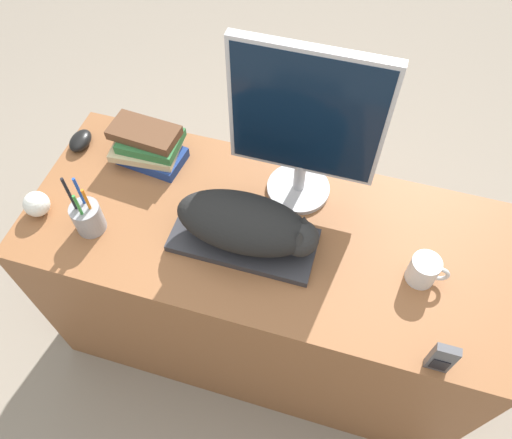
% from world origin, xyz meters
% --- Properties ---
extents(ground_plane, '(12.00, 12.00, 0.00)m').
position_xyz_m(ground_plane, '(0.00, 0.00, 0.00)').
color(ground_plane, gray).
extents(desk, '(1.48, 0.62, 0.78)m').
position_xyz_m(desk, '(0.00, 0.31, 0.39)').
color(desk, brown).
rests_on(desk, ground_plane).
extents(keyboard, '(0.43, 0.19, 0.02)m').
position_xyz_m(keyboard, '(-0.05, 0.25, 0.79)').
color(keyboard, '#2D2D33').
rests_on(keyboard, desk).
extents(cat, '(0.41, 0.18, 0.16)m').
position_xyz_m(cat, '(-0.03, 0.25, 0.88)').
color(cat, black).
rests_on(cat, keyboard).
extents(monitor, '(0.43, 0.20, 0.53)m').
position_xyz_m(monitor, '(0.06, 0.48, 1.07)').
color(monitor, '#B7B7BC').
rests_on(monitor, desk).
extents(computer_mouse, '(0.07, 0.10, 0.04)m').
position_xyz_m(computer_mouse, '(-0.69, 0.47, 0.80)').
color(computer_mouse, black).
rests_on(computer_mouse, desk).
extents(coffee_mug, '(0.11, 0.08, 0.09)m').
position_xyz_m(coffee_mug, '(0.47, 0.28, 0.82)').
color(coffee_mug, silver).
rests_on(coffee_mug, desk).
extents(pen_cup, '(0.09, 0.09, 0.23)m').
position_xyz_m(pen_cup, '(-0.50, 0.17, 0.83)').
color(pen_cup, '#939399').
rests_on(pen_cup, desk).
extents(baseball, '(0.08, 0.08, 0.08)m').
position_xyz_m(baseball, '(-0.68, 0.18, 0.82)').
color(baseball, silver).
rests_on(baseball, desk).
extents(phone, '(0.06, 0.02, 0.12)m').
position_xyz_m(phone, '(0.53, 0.03, 0.84)').
color(phone, '#4C4C51').
rests_on(phone, desk).
extents(book_stack, '(0.24, 0.16, 0.13)m').
position_xyz_m(book_stack, '(-0.44, 0.48, 0.84)').
color(book_stack, navy).
rests_on(book_stack, desk).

